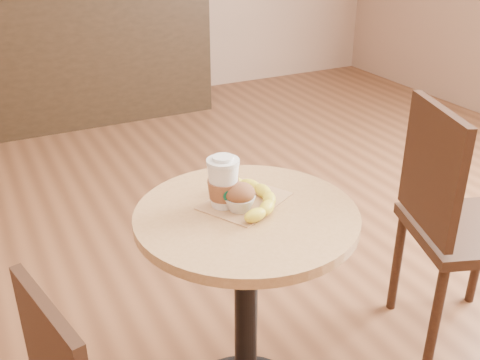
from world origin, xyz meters
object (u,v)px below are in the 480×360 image
Objects in this scene: coffee_cup at (223,184)px; banana at (252,196)px; cafe_table at (246,285)px; chair_right at (455,220)px; muffin at (240,197)px.

coffee_cup reaches higher than banana.
cafe_table is 0.80× the size of chair_right.
cafe_table is 0.29m from muffin.
coffee_cup is 0.56× the size of banana.
chair_right is 0.89m from muffin.
coffee_cup is (-0.87, 0.07, 0.31)m from chair_right.
coffee_cup is at bearing 179.82° from banana.
muffin is at bearing 107.61° from chair_right.
chair_right is 6.15× the size of coffee_cup.
chair_right is 3.47× the size of banana.
cafe_table is 0.32m from coffee_cup.
chair_right is 10.64× the size of muffin.
muffin is at bearing 125.89° from cafe_table.
muffin is (-0.01, 0.02, 0.29)m from cafe_table.
banana reaches higher than cafe_table.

